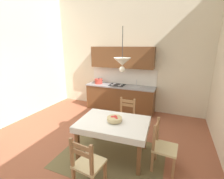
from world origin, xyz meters
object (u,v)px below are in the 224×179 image
dining_table (113,127)px  dining_chair_camera_side (88,164)px  pendant_lamp (122,62)px  fruit_bowl (115,119)px  kitchen_cabinetry (120,86)px  dining_chair_kitchen_side (125,118)px  dining_chair_window_side (163,147)px

dining_table → dining_chair_camera_side: dining_chair_camera_side is taller
pendant_lamp → fruit_bowl: bearing=-152.9°
kitchen_cabinetry → dining_chair_kitchen_side: (0.68, -1.49, -0.41)m
dining_chair_kitchen_side → dining_table: bearing=-88.5°
dining_chair_camera_side → kitchen_cabinetry: bearing=101.1°
kitchen_cabinetry → dining_chair_kitchen_side: bearing=-65.7°
kitchen_cabinetry → dining_chair_kitchen_side: 1.69m
dining_chair_kitchen_side → pendant_lamp: pendant_lamp is taller
dining_table → fruit_bowl: 0.18m
dining_chair_window_side → fruit_bowl: (-0.96, 0.02, 0.37)m
dining_chair_kitchen_side → fruit_bowl: size_ratio=3.10×
dining_table → dining_chair_camera_side: bearing=-92.8°
dining_chair_window_side → dining_chair_kitchen_side: same height
dining_table → dining_chair_camera_side: size_ratio=1.57×
kitchen_cabinetry → dining_chair_kitchen_side: kitchen_cabinetry is taller
dining_chair_window_side → fruit_bowl: size_ratio=3.10×
dining_chair_camera_side → dining_table: bearing=87.2°
dining_chair_kitchen_side → fruit_bowl: 0.97m
dining_chair_window_side → dining_chair_kitchen_side: bearing=137.9°
kitchen_cabinetry → fruit_bowl: bearing=-73.0°
dining_chair_camera_side → dining_chair_kitchen_side: (0.02, 1.83, 0.00)m
kitchen_cabinetry → pendant_lamp: 2.70m
dining_table → dining_chair_window_side: 1.01m
dining_table → fruit_bowl: (0.03, -0.00, 0.18)m
fruit_bowl → dining_chair_camera_side: bearing=-94.5°
dining_chair_window_side → kitchen_cabinetry: bearing=125.0°
kitchen_cabinetry → fruit_bowl: kitchen_cabinetry is taller
dining_table → dining_chair_window_side: bearing=-1.5°
dining_chair_camera_side → fruit_bowl: 1.01m
dining_table → fruit_bowl: bearing=-4.3°
dining_chair_camera_side → fruit_bowl: size_ratio=3.10×
kitchen_cabinetry → dining_chair_camera_side: bearing=-78.9°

